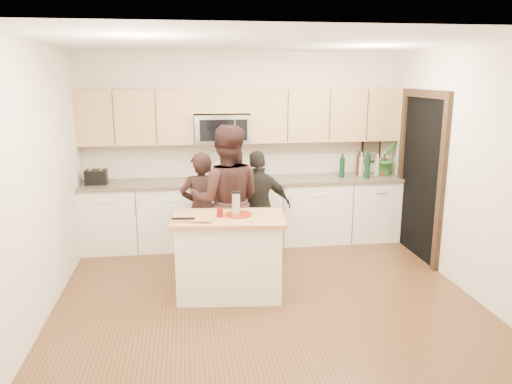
{
  "coord_description": "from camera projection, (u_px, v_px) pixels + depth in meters",
  "views": [
    {
      "loc": [
        -0.82,
        -5.16,
        2.38
      ],
      "look_at": [
        -0.04,
        0.35,
        1.07
      ],
      "focal_mm": 35.0,
      "sensor_mm": 36.0,
      "label": 1
    }
  ],
  "objects": [
    {
      "name": "floor",
      "position": [
        263.0,
        291.0,
        5.63
      ],
      "size": [
        4.5,
        4.5,
        0.0
      ],
      "primitive_type": "plane",
      "color": "brown",
      "rests_on": "ground"
    },
    {
      "name": "room_shell",
      "position": [
        264.0,
        138.0,
        5.24
      ],
      "size": [
        4.52,
        4.02,
        2.71
      ],
      "color": "beige",
      "rests_on": "ground"
    },
    {
      "name": "back_cabinetry",
      "position": [
        245.0,
        211.0,
        7.15
      ],
      "size": [
        4.5,
        0.66,
        0.94
      ],
      "color": "white",
      "rests_on": "ground"
    },
    {
      "name": "upper_cabinetry",
      "position": [
        246.0,
        114.0,
        6.98
      ],
      "size": [
        4.5,
        0.33,
        0.75
      ],
      "color": "tan",
      "rests_on": "ground"
    },
    {
      "name": "microwave",
      "position": [
        222.0,
        129.0,
        6.94
      ],
      "size": [
        0.76,
        0.41,
        0.4
      ],
      "color": "silver",
      "rests_on": "ground"
    },
    {
      "name": "doorway",
      "position": [
        421.0,
        171.0,
        6.54
      ],
      "size": [
        0.06,
        1.25,
        2.2
      ],
      "color": "black",
      "rests_on": "ground"
    },
    {
      "name": "framed_picture",
      "position": [
        371.0,
        150.0,
        7.52
      ],
      "size": [
        0.3,
        0.03,
        0.38
      ],
      "color": "black",
      "rests_on": "ground"
    },
    {
      "name": "dish_towel",
      "position": [
        177.0,
        194.0,
        6.76
      ],
      "size": [
        0.34,
        0.6,
        0.48
      ],
      "color": "white",
      "rests_on": "ground"
    },
    {
      "name": "island",
      "position": [
        229.0,
        255.0,
        5.46
      ],
      "size": [
        1.27,
        0.83,
        0.9
      ],
      "rotation": [
        0.0,
        0.0,
        -0.11
      ],
      "color": "white",
      "rests_on": "ground"
    },
    {
      "name": "red_plate",
      "position": [
        239.0,
        214.0,
        5.4
      ],
      "size": [
        0.29,
        0.29,
        0.02
      ],
      "primitive_type": "cylinder",
      "color": "maroon",
      "rests_on": "island"
    },
    {
      "name": "box_grater",
      "position": [
        236.0,
        203.0,
        5.33
      ],
      "size": [
        0.1,
        0.07,
        0.26
      ],
      "color": "silver",
      "rests_on": "red_plate"
    },
    {
      "name": "drink_glass",
      "position": [
        220.0,
        213.0,
        5.32
      ],
      "size": [
        0.07,
        0.07,
        0.09
      ],
      "primitive_type": "cylinder",
      "color": "maroon",
      "rests_on": "island"
    },
    {
      "name": "cutting_board",
      "position": [
        201.0,
        220.0,
        5.18
      ],
      "size": [
        0.24,
        0.19,
        0.02
      ],
      "primitive_type": "cube",
      "rotation": [
        0.0,
        0.0,
        -0.11
      ],
      "color": "#B3824A",
      "rests_on": "island"
    },
    {
      "name": "tongs",
      "position": [
        183.0,
        219.0,
        5.16
      ],
      "size": [
        0.24,
        0.05,
        0.02
      ],
      "primitive_type": "cube",
      "rotation": [
        0.0,
        0.0,
        -0.11
      ],
      "color": "black",
      "rests_on": "cutting_board"
    },
    {
      "name": "knife",
      "position": [
        202.0,
        221.0,
        5.09
      ],
      "size": [
        0.18,
        0.04,
        0.01
      ],
      "primitive_type": "cube",
      "rotation": [
        0.0,
        0.0,
        -0.11
      ],
      "color": "silver",
      "rests_on": "cutting_board"
    },
    {
      "name": "toaster",
      "position": [
        96.0,
        177.0,
        6.72
      ],
      "size": [
        0.28,
        0.2,
        0.2
      ],
      "color": "black",
      "rests_on": "back_cabinetry"
    },
    {
      "name": "bottle_cluster",
      "position": [
        364.0,
        164.0,
        7.24
      ],
      "size": [
        0.7,
        0.34,
        0.4
      ],
      "color": "black",
      "rests_on": "back_cabinetry"
    },
    {
      "name": "orchid",
      "position": [
        387.0,
        158.0,
        7.3
      ],
      "size": [
        0.36,
        0.36,
        0.52
      ],
      "primitive_type": "imported",
      "rotation": [
        0.0,
        0.0,
        0.73
      ],
      "color": "#29682E",
      "rests_on": "back_cabinetry"
    },
    {
      "name": "woman_left",
      "position": [
        202.0,
        209.0,
        6.29
      ],
      "size": [
        0.53,
        0.35,
        1.46
      ],
      "primitive_type": "imported",
      "rotation": [
        0.0,
        0.0,
        3.15
      ],
      "color": "black",
      "rests_on": "ground"
    },
    {
      "name": "woman_center",
      "position": [
        227.0,
        201.0,
        5.95
      ],
      "size": [
        0.97,
        0.8,
        1.82
      ],
      "primitive_type": "imported",
      "rotation": [
        0.0,
        0.0,
        3.01
      ],
      "color": "black",
      "rests_on": "ground"
    },
    {
      "name": "woman_right",
      "position": [
        258.0,
        207.0,
        6.4
      ],
      "size": [
        0.88,
        0.42,
        1.46
      ],
      "primitive_type": "imported",
      "rotation": [
        0.0,
        0.0,
        3.21
      ],
      "color": "black",
      "rests_on": "ground"
    }
  ]
}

